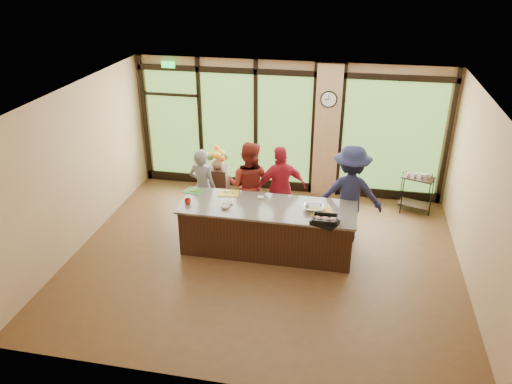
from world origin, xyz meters
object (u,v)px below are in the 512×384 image
at_px(flower_stand, 218,186).
at_px(bar_cart, 417,189).
at_px(island_base, 267,229).
at_px(roasting_pan, 325,222).
at_px(cook_left, 203,187).
at_px(cook_right, 350,194).

xyz_separation_m(flower_stand, bar_cart, (4.24, 0.48, 0.10)).
distance_m(island_base, bar_cart, 3.56).
distance_m(roasting_pan, bar_cart, 3.19).
bearing_deg(bar_cart, island_base, -123.46).
bearing_deg(cook_left, flower_stand, -79.86).
distance_m(cook_right, bar_cart, 2.03).
height_order(island_base, cook_right, cook_right).
bearing_deg(bar_cart, cook_left, -142.44).
bearing_deg(flower_stand, roasting_pan, -43.63).
height_order(island_base, cook_left, cook_left).
bearing_deg(bar_cart, cook_right, -115.14).
bearing_deg(cook_left, roasting_pan, 168.11).
bearing_deg(cook_right, bar_cart, -135.40).
relative_size(flower_stand, bar_cart, 0.98).
relative_size(island_base, cook_left, 1.90).
xyz_separation_m(island_base, cook_right, (1.45, 0.74, 0.51)).
xyz_separation_m(island_base, flower_stand, (-1.39, 1.66, -0.01)).
bearing_deg(flower_stand, bar_cart, 3.76).
distance_m(island_base, cook_right, 1.71).
bearing_deg(cook_left, island_base, 166.53).
xyz_separation_m(roasting_pan, flower_stand, (-2.45, 2.12, -0.52)).
bearing_deg(bar_cart, roasting_pan, -104.88).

